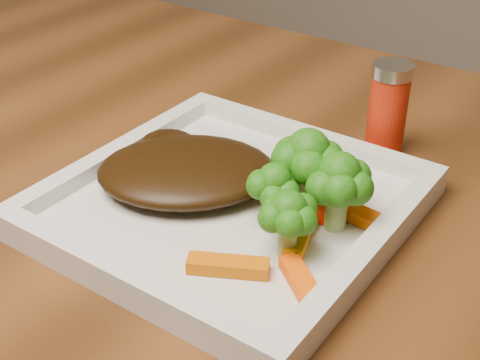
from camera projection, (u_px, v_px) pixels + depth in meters
The scene contains 13 objects.
plate at pixel (230, 208), 0.56m from camera, with size 0.27×0.27×0.01m, color silver.
steak at pixel (186, 170), 0.57m from camera, with size 0.15×0.12×0.03m, color black.
broccoli_0 at pixel (307, 169), 0.53m from camera, with size 0.07×0.07×0.07m, color #116310, non-canonical shape.
broccoli_1 at pixel (338, 192), 0.51m from camera, with size 0.06×0.06×0.06m, color #237513, non-canonical shape.
broccoli_2 at pixel (288, 221), 0.48m from camera, with size 0.05×0.05×0.06m, color #2D6210, non-canonical shape.
broccoli_3 at pixel (274, 189), 0.51m from camera, with size 0.05×0.05×0.06m, color #2C5C0F, non-canonical shape.
carrot_0 at pixel (228, 266), 0.47m from camera, with size 0.06×0.02×0.01m, color #CC5F03.
carrot_1 at pixel (302, 283), 0.46m from camera, with size 0.05×0.01×0.01m, color #FF5204.
carrot_3 at pixel (362, 216), 0.53m from camera, with size 0.06×0.02×0.01m, color #E15703.
carrot_4 at pixel (290, 178), 0.57m from camera, with size 0.05×0.01×0.01m, color orange.
carrot_5 at pixel (300, 236), 0.50m from camera, with size 0.06×0.01×0.01m, color orange.
carrot_6 at pixel (296, 209), 0.53m from camera, with size 0.05×0.01×0.01m, color red.
spice_shaker at pixel (388, 110), 0.62m from camera, with size 0.04×0.04×0.09m, color #B7200A.
Camera 1 is at (0.13, -0.36, 1.07)m, focal length 50.00 mm.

